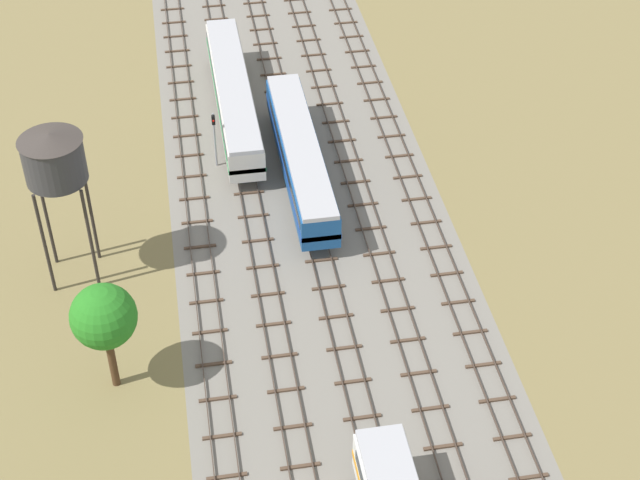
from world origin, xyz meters
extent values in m
plane|color=olive|center=(0.00, 56.00, 0.00)|extent=(480.00, 480.00, 0.00)
cube|color=gray|center=(0.00, 56.00, 0.00)|extent=(21.33, 176.00, 0.01)
cube|color=#47382D|center=(-9.38, 57.00, 0.22)|extent=(0.07, 126.00, 0.15)
cube|color=#47382D|center=(-7.95, 57.00, 0.22)|extent=(0.07, 126.00, 0.15)
cube|color=brown|center=(-8.66, 25.50, 0.07)|extent=(2.40, 0.22, 0.14)
cube|color=brown|center=(-8.66, 28.50, 0.07)|extent=(2.40, 0.22, 0.14)
cube|color=brown|center=(-8.66, 31.50, 0.07)|extent=(2.40, 0.22, 0.14)
cube|color=brown|center=(-8.66, 34.50, 0.07)|extent=(2.40, 0.22, 0.14)
cube|color=brown|center=(-8.66, 37.50, 0.07)|extent=(2.40, 0.22, 0.14)
cube|color=brown|center=(-8.66, 40.50, 0.07)|extent=(2.40, 0.22, 0.14)
cube|color=brown|center=(-8.66, 43.50, 0.07)|extent=(2.40, 0.22, 0.14)
cube|color=brown|center=(-8.66, 46.50, 0.07)|extent=(2.40, 0.22, 0.14)
cube|color=brown|center=(-8.66, 49.50, 0.07)|extent=(2.40, 0.22, 0.14)
cube|color=brown|center=(-8.66, 52.50, 0.07)|extent=(2.40, 0.22, 0.14)
cube|color=brown|center=(-8.66, 55.50, 0.07)|extent=(2.40, 0.22, 0.14)
cube|color=brown|center=(-8.66, 58.50, 0.07)|extent=(2.40, 0.22, 0.14)
cube|color=brown|center=(-8.66, 61.50, 0.07)|extent=(2.40, 0.22, 0.14)
cube|color=brown|center=(-8.66, 64.50, 0.07)|extent=(2.40, 0.22, 0.14)
cube|color=brown|center=(-8.66, 67.50, 0.07)|extent=(2.40, 0.22, 0.14)
cube|color=brown|center=(-8.66, 70.50, 0.07)|extent=(2.40, 0.22, 0.14)
cube|color=brown|center=(-8.66, 73.50, 0.07)|extent=(2.40, 0.22, 0.14)
cube|color=brown|center=(-8.66, 76.50, 0.07)|extent=(2.40, 0.22, 0.14)
cube|color=brown|center=(-8.66, 79.50, 0.07)|extent=(2.40, 0.22, 0.14)
cube|color=brown|center=(-8.66, 82.50, 0.07)|extent=(2.40, 0.22, 0.14)
cube|color=brown|center=(-8.66, 85.50, 0.07)|extent=(2.40, 0.22, 0.14)
cube|color=#47382D|center=(-5.05, 57.00, 0.22)|extent=(0.07, 126.00, 0.15)
cube|color=#47382D|center=(-3.61, 57.00, 0.22)|extent=(0.07, 126.00, 0.15)
cube|color=brown|center=(-4.33, 25.50, 0.07)|extent=(2.40, 0.22, 0.14)
cube|color=brown|center=(-4.33, 28.50, 0.07)|extent=(2.40, 0.22, 0.14)
cube|color=brown|center=(-4.33, 31.50, 0.07)|extent=(2.40, 0.22, 0.14)
cube|color=brown|center=(-4.33, 34.50, 0.07)|extent=(2.40, 0.22, 0.14)
cube|color=brown|center=(-4.33, 37.50, 0.07)|extent=(2.40, 0.22, 0.14)
cube|color=brown|center=(-4.33, 40.50, 0.07)|extent=(2.40, 0.22, 0.14)
cube|color=brown|center=(-4.33, 43.50, 0.07)|extent=(2.40, 0.22, 0.14)
cube|color=brown|center=(-4.33, 46.50, 0.07)|extent=(2.40, 0.22, 0.14)
cube|color=brown|center=(-4.33, 49.50, 0.07)|extent=(2.40, 0.22, 0.14)
cube|color=brown|center=(-4.33, 52.50, 0.07)|extent=(2.40, 0.22, 0.14)
cube|color=brown|center=(-4.33, 55.50, 0.07)|extent=(2.40, 0.22, 0.14)
cube|color=brown|center=(-4.33, 58.50, 0.07)|extent=(2.40, 0.22, 0.14)
cube|color=brown|center=(-4.33, 61.50, 0.07)|extent=(2.40, 0.22, 0.14)
cube|color=brown|center=(-4.33, 64.50, 0.07)|extent=(2.40, 0.22, 0.14)
cube|color=brown|center=(-4.33, 67.50, 0.07)|extent=(2.40, 0.22, 0.14)
cube|color=brown|center=(-4.33, 70.50, 0.07)|extent=(2.40, 0.22, 0.14)
cube|color=brown|center=(-4.33, 73.50, 0.07)|extent=(2.40, 0.22, 0.14)
cube|color=brown|center=(-4.33, 76.50, 0.07)|extent=(2.40, 0.22, 0.14)
cube|color=brown|center=(-4.33, 79.50, 0.07)|extent=(2.40, 0.22, 0.14)
cube|color=brown|center=(-4.33, 82.50, 0.07)|extent=(2.40, 0.22, 0.14)
cube|color=brown|center=(-4.33, 85.50, 0.07)|extent=(2.40, 0.22, 0.14)
cube|color=#47382D|center=(-0.72, 57.00, 0.22)|extent=(0.07, 126.00, 0.15)
cube|color=#47382D|center=(0.72, 57.00, 0.22)|extent=(0.07, 126.00, 0.15)
cube|color=brown|center=(0.00, 25.50, 0.07)|extent=(2.40, 0.22, 0.14)
cube|color=brown|center=(0.00, 28.50, 0.07)|extent=(2.40, 0.22, 0.14)
cube|color=brown|center=(0.00, 31.50, 0.07)|extent=(2.40, 0.22, 0.14)
cube|color=brown|center=(0.00, 34.50, 0.07)|extent=(2.40, 0.22, 0.14)
cube|color=brown|center=(0.00, 37.50, 0.07)|extent=(2.40, 0.22, 0.14)
cube|color=brown|center=(0.00, 40.50, 0.07)|extent=(2.40, 0.22, 0.14)
cube|color=brown|center=(0.00, 43.50, 0.07)|extent=(2.40, 0.22, 0.14)
cube|color=brown|center=(0.00, 46.50, 0.07)|extent=(2.40, 0.22, 0.14)
cube|color=brown|center=(0.00, 49.50, 0.07)|extent=(2.40, 0.22, 0.14)
cube|color=brown|center=(0.00, 52.50, 0.07)|extent=(2.40, 0.22, 0.14)
cube|color=brown|center=(0.00, 55.50, 0.07)|extent=(2.40, 0.22, 0.14)
cube|color=brown|center=(0.00, 58.50, 0.07)|extent=(2.40, 0.22, 0.14)
cube|color=brown|center=(0.00, 61.50, 0.07)|extent=(2.40, 0.22, 0.14)
cube|color=brown|center=(0.00, 64.50, 0.07)|extent=(2.40, 0.22, 0.14)
cube|color=brown|center=(0.00, 67.50, 0.07)|extent=(2.40, 0.22, 0.14)
cube|color=brown|center=(0.00, 70.50, 0.07)|extent=(2.40, 0.22, 0.14)
cube|color=brown|center=(0.00, 73.50, 0.07)|extent=(2.40, 0.22, 0.14)
cube|color=brown|center=(0.00, 76.50, 0.07)|extent=(2.40, 0.22, 0.14)
cube|color=brown|center=(0.00, 79.50, 0.07)|extent=(2.40, 0.22, 0.14)
cube|color=brown|center=(0.00, 82.50, 0.07)|extent=(2.40, 0.22, 0.14)
cube|color=brown|center=(0.00, 85.50, 0.07)|extent=(2.40, 0.22, 0.14)
cube|color=#47382D|center=(3.61, 57.00, 0.22)|extent=(0.07, 126.00, 0.15)
cube|color=#47382D|center=(5.05, 57.00, 0.22)|extent=(0.07, 126.00, 0.15)
cube|color=brown|center=(4.33, 25.50, 0.07)|extent=(2.40, 0.22, 0.14)
cube|color=brown|center=(4.33, 28.50, 0.07)|extent=(2.40, 0.22, 0.14)
cube|color=brown|center=(4.33, 31.50, 0.07)|extent=(2.40, 0.22, 0.14)
cube|color=brown|center=(4.33, 34.50, 0.07)|extent=(2.40, 0.22, 0.14)
cube|color=brown|center=(4.33, 37.50, 0.07)|extent=(2.40, 0.22, 0.14)
cube|color=brown|center=(4.33, 40.50, 0.07)|extent=(2.40, 0.22, 0.14)
cube|color=brown|center=(4.33, 43.50, 0.07)|extent=(2.40, 0.22, 0.14)
cube|color=brown|center=(4.33, 46.50, 0.07)|extent=(2.40, 0.22, 0.14)
cube|color=brown|center=(4.33, 49.50, 0.07)|extent=(2.40, 0.22, 0.14)
cube|color=brown|center=(4.33, 52.50, 0.07)|extent=(2.40, 0.22, 0.14)
cube|color=brown|center=(4.33, 55.50, 0.07)|extent=(2.40, 0.22, 0.14)
cube|color=brown|center=(4.33, 58.50, 0.07)|extent=(2.40, 0.22, 0.14)
cube|color=brown|center=(4.33, 61.50, 0.07)|extent=(2.40, 0.22, 0.14)
cube|color=brown|center=(4.33, 64.50, 0.07)|extent=(2.40, 0.22, 0.14)
cube|color=brown|center=(4.33, 67.50, 0.07)|extent=(2.40, 0.22, 0.14)
cube|color=brown|center=(4.33, 70.50, 0.07)|extent=(2.40, 0.22, 0.14)
cube|color=brown|center=(4.33, 73.50, 0.07)|extent=(2.40, 0.22, 0.14)
cube|color=brown|center=(4.33, 76.50, 0.07)|extent=(2.40, 0.22, 0.14)
cube|color=brown|center=(4.33, 79.50, 0.07)|extent=(2.40, 0.22, 0.14)
cube|color=brown|center=(4.33, 82.50, 0.07)|extent=(2.40, 0.22, 0.14)
cube|color=brown|center=(4.33, 85.50, 0.07)|extent=(2.40, 0.22, 0.14)
cube|color=#47382D|center=(7.95, 57.00, 0.22)|extent=(0.07, 126.00, 0.15)
cube|color=#47382D|center=(9.38, 57.00, 0.22)|extent=(0.07, 126.00, 0.15)
cube|color=brown|center=(8.66, 22.50, 0.07)|extent=(2.40, 0.22, 0.14)
cube|color=brown|center=(8.66, 25.50, 0.07)|extent=(2.40, 0.22, 0.14)
cube|color=brown|center=(8.66, 28.50, 0.07)|extent=(2.40, 0.22, 0.14)
cube|color=brown|center=(8.66, 31.50, 0.07)|extent=(2.40, 0.22, 0.14)
cube|color=brown|center=(8.66, 34.50, 0.07)|extent=(2.40, 0.22, 0.14)
cube|color=brown|center=(8.66, 37.50, 0.07)|extent=(2.40, 0.22, 0.14)
cube|color=brown|center=(8.66, 40.50, 0.07)|extent=(2.40, 0.22, 0.14)
cube|color=brown|center=(8.66, 43.50, 0.07)|extent=(2.40, 0.22, 0.14)
cube|color=brown|center=(8.66, 46.50, 0.07)|extent=(2.40, 0.22, 0.14)
cube|color=brown|center=(8.66, 49.50, 0.07)|extent=(2.40, 0.22, 0.14)
cube|color=brown|center=(8.66, 52.50, 0.07)|extent=(2.40, 0.22, 0.14)
cube|color=brown|center=(8.66, 55.50, 0.07)|extent=(2.40, 0.22, 0.14)
cube|color=brown|center=(8.66, 58.50, 0.07)|extent=(2.40, 0.22, 0.14)
cube|color=brown|center=(8.66, 61.50, 0.07)|extent=(2.40, 0.22, 0.14)
cube|color=brown|center=(8.66, 64.50, 0.07)|extent=(2.40, 0.22, 0.14)
cube|color=brown|center=(8.66, 67.50, 0.07)|extent=(2.40, 0.22, 0.14)
cube|color=brown|center=(8.66, 70.50, 0.07)|extent=(2.40, 0.22, 0.14)
cube|color=brown|center=(8.66, 73.50, 0.07)|extent=(2.40, 0.22, 0.14)
cube|color=brown|center=(8.66, 76.50, 0.07)|extent=(2.40, 0.22, 0.14)
cube|color=brown|center=(8.66, 79.50, 0.07)|extent=(2.40, 0.22, 0.14)
cube|color=brown|center=(8.66, 82.50, 0.07)|extent=(2.40, 0.22, 0.14)
cube|color=#194C8C|center=(0.00, 53.43, 2.43)|extent=(2.90, 20.00, 2.60)
cube|color=#193F99|center=(0.00, 53.43, 2.17)|extent=(2.96, 20.00, 0.44)
cube|color=black|center=(0.00, 52.43, 3.08)|extent=(2.96, 16.80, 0.70)
cube|color=#B7B7BC|center=(0.00, 53.43, 3.91)|extent=(2.67, 20.00, 0.36)
cube|color=#193F99|center=(0.00, 63.68, 2.30)|extent=(2.67, 0.50, 2.34)
cylinder|color=black|center=(-0.72, 59.53, 0.71)|extent=(0.13, 0.84, 0.84)
cylinder|color=black|center=(0.72, 59.53, 0.71)|extent=(0.13, 0.84, 0.84)
cylinder|color=black|center=(-0.72, 61.33, 0.71)|extent=(0.13, 0.84, 0.84)
cylinder|color=black|center=(0.72, 61.33, 0.71)|extent=(0.13, 0.84, 0.84)
cube|color=black|center=(0.00, 60.43, 0.71)|extent=(1.68, 2.20, 0.24)
cylinder|color=black|center=(-0.72, 45.53, 0.71)|extent=(0.13, 0.84, 0.84)
cylinder|color=black|center=(0.72, 45.53, 0.71)|extent=(0.13, 0.84, 0.84)
cylinder|color=black|center=(-0.72, 47.33, 0.71)|extent=(0.13, 0.84, 0.84)
cylinder|color=black|center=(0.72, 47.33, 0.71)|extent=(0.13, 0.84, 0.84)
cube|color=black|center=(0.00, 46.43, 0.71)|extent=(1.68, 2.20, 0.24)
cube|color=beige|center=(-4.33, 63.49, 2.43)|extent=(2.90, 22.00, 2.60)
cube|color=#198C3F|center=(-4.33, 63.49, 2.17)|extent=(2.96, 22.00, 0.40)
cube|color=black|center=(-4.33, 63.49, 3.08)|extent=(2.96, 20.24, 0.70)
cube|color=#B7B7BC|center=(-4.33, 63.49, 3.91)|extent=(2.67, 22.00, 0.36)
cylinder|color=black|center=(-5.05, 70.95, 0.71)|extent=(0.13, 0.84, 0.84)
cylinder|color=black|center=(-3.61, 70.95, 0.71)|extent=(0.13, 0.84, 0.84)
cylinder|color=black|center=(-5.05, 72.75, 0.71)|extent=(0.13, 0.84, 0.84)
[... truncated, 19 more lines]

